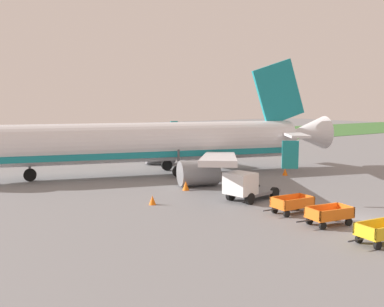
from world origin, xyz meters
TOP-DOWN VIEW (x-y plane):
  - ground_plane at (0.00, 0.00)m, footprint 220.00×220.00m
  - grass_strip at (0.00, 54.23)m, footprint 220.00×28.00m
  - airplane at (-1.17, 21.22)m, footprint 36.87×29.95m
  - baggage_cart_nearest at (-2.62, -3.16)m, footprint 3.61×1.70m
  - baggage_cart_second_in_row at (-2.06, 0.47)m, footprint 3.63×1.83m
  - baggage_cart_third_in_row at (-1.77, 3.53)m, footprint 3.60×1.63m
  - service_truck_beside_carts at (-1.94, 7.83)m, footprint 4.63×2.60m
  - traffic_cone_near_plane at (-7.81, 10.64)m, footprint 0.49×0.49m
  - traffic_cone_mid_apron at (8.55, 13.92)m, footprint 0.51×0.51m
  - traffic_cone_by_carts at (-3.17, 13.43)m, footprint 0.55×0.55m

SIDE VIEW (x-z plane):
  - ground_plane at x=0.00m, z-range 0.00..0.00m
  - grass_strip at x=0.00m, z-range 0.00..0.06m
  - traffic_cone_near_plane at x=-7.81m, z-range 0.00..0.65m
  - traffic_cone_mid_apron at x=8.55m, z-range 0.00..0.67m
  - traffic_cone_by_carts at x=-3.17m, z-range 0.00..0.73m
  - baggage_cart_nearest at x=-2.62m, z-range 0.07..1.14m
  - baggage_cart_second_in_row at x=-2.06m, z-range 0.07..1.14m
  - baggage_cart_third_in_row at x=-1.77m, z-range 0.07..1.14m
  - service_truck_beside_carts at x=-1.94m, z-range 0.05..2.15m
  - airplane at x=-1.17m, z-range -2.62..8.72m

